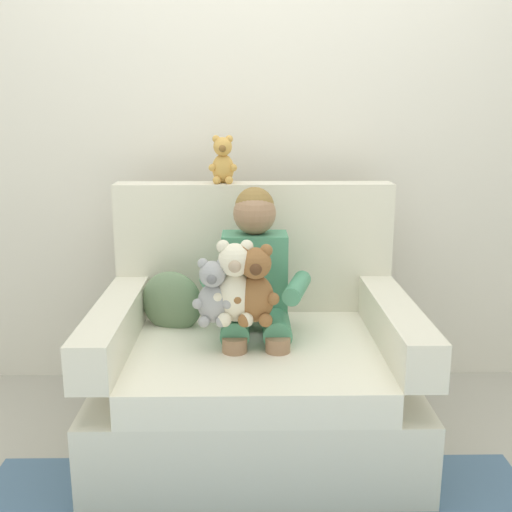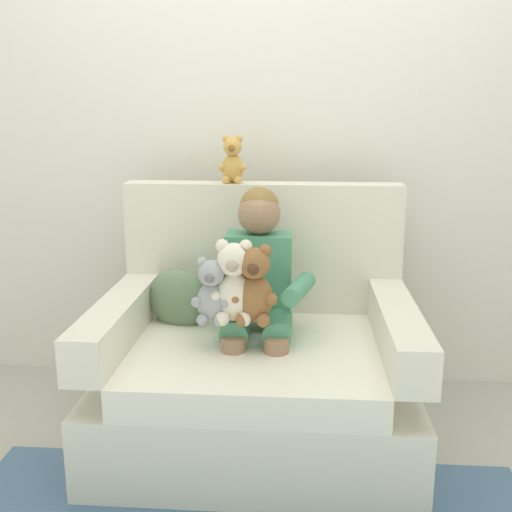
{
  "view_description": "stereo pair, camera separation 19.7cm",
  "coord_description": "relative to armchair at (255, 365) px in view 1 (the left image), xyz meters",
  "views": [
    {
      "loc": [
        -0.03,
        -2.22,
        1.31
      ],
      "look_at": [
        0.0,
        -0.05,
        0.78
      ],
      "focal_mm": 42.54,
      "sensor_mm": 36.0,
      "label": 1
    },
    {
      "loc": [
        0.17,
        -2.21,
        1.31
      ],
      "look_at": [
        0.0,
        -0.05,
        0.78
      ],
      "focal_mm": 42.54,
      "sensor_mm": 36.0,
      "label": 2
    }
  ],
  "objects": [
    {
      "name": "plush_brown",
      "position": [
        -0.0,
        -0.15,
        0.38
      ],
      "size": [
        0.18,
        0.14,
        0.3
      ],
      "rotation": [
        0.0,
        0.0,
        0.3
      ],
      "color": "brown",
      "rests_on": "armchair"
    },
    {
      "name": "throw_pillow",
      "position": [
        -0.34,
        0.13,
        0.23
      ],
      "size": [
        0.28,
        0.18,
        0.26
      ],
      "primitive_type": "ellipsoid",
      "rotation": [
        0.0,
        0.0,
        -0.25
      ],
      "color": "slate",
      "rests_on": "armchair"
    },
    {
      "name": "back_wall",
      "position": [
        0.0,
        0.64,
        1.0
      ],
      "size": [
        6.0,
        0.1,
        2.6
      ],
      "primitive_type": "cube",
      "color": "silver",
      "rests_on": "ground"
    },
    {
      "name": "plush_honey_on_backrest",
      "position": [
        -0.13,
        0.35,
        0.79
      ],
      "size": [
        0.12,
        0.1,
        0.21
      ],
      "rotation": [
        0.0,
        0.0,
        -0.06
      ],
      "color": "gold",
      "rests_on": "armchair"
    },
    {
      "name": "plush_cream",
      "position": [
        -0.07,
        -0.15,
        0.38
      ],
      "size": [
        0.19,
        0.15,
        0.31
      ],
      "rotation": [
        0.0,
        0.0,
        0.12
      ],
      "color": "silver",
      "rests_on": "armchair"
    },
    {
      "name": "ground_plane",
      "position": [
        0.0,
        -0.05,
        -0.3
      ],
      "size": [
        8.0,
        8.0,
        0.0
      ],
      "primitive_type": "plane",
      "color": "#ADA89E"
    },
    {
      "name": "seated_child",
      "position": [
        0.0,
        0.03,
        0.34
      ],
      "size": [
        0.45,
        0.39,
        0.82
      ],
      "rotation": [
        0.0,
        0.0,
        0.07
      ],
      "color": "#4C9370",
      "rests_on": "armchair"
    },
    {
      "name": "plush_grey",
      "position": [
        -0.16,
        -0.16,
        0.35
      ],
      "size": [
        0.15,
        0.12,
        0.25
      ],
      "rotation": [
        0.0,
        0.0,
        0.05
      ],
      "color": "#9E9EA3",
      "rests_on": "armchair"
    },
    {
      "name": "armchair",
      "position": [
        0.0,
        0.0,
        0.0
      ],
      "size": [
        1.21,
        0.95,
        1.0
      ],
      "color": "silver",
      "rests_on": "ground"
    }
  ]
}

